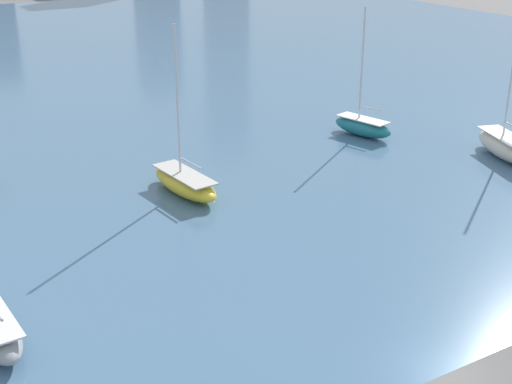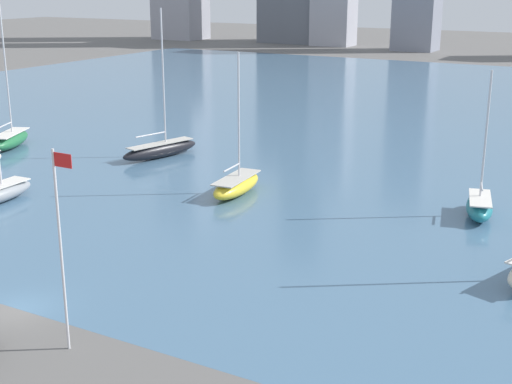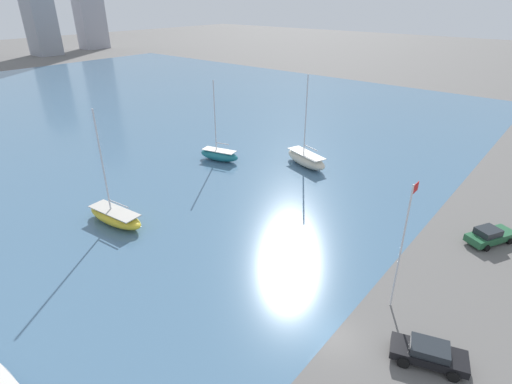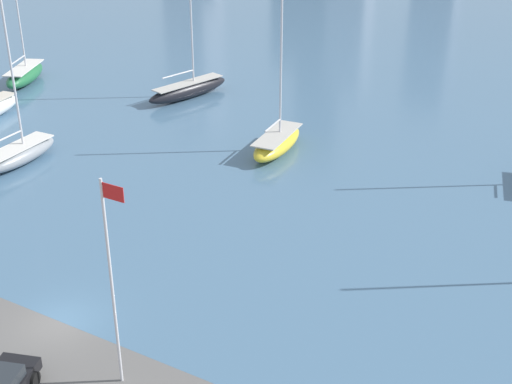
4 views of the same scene
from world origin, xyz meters
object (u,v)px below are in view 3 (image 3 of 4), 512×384
(flag_pole, at_px, (402,244))
(sailboat_cream, at_px, (306,159))
(sailboat_teal, at_px, (219,155))
(parked_sedan_black, at_px, (429,353))
(sailboat_yellow, at_px, (115,216))
(parked_pickup_green, at_px, (490,235))

(flag_pole, bearing_deg, sailboat_cream, 46.52)
(sailboat_teal, bearing_deg, flag_pole, -126.85)
(parked_sedan_black, bearing_deg, sailboat_yellow, 76.54)
(sailboat_teal, height_order, parked_pickup_green, sailboat_teal)
(flag_pole, xyz_separation_m, parked_sedan_black, (-3.84, -4.13, -5.02))
(sailboat_yellow, height_order, parked_sedan_black, sailboat_yellow)
(parked_sedan_black, bearing_deg, flag_pole, 28.45)
(sailboat_cream, distance_m, sailboat_teal, 12.91)
(flag_pole, distance_m, parked_pickup_green, 16.20)
(flag_pole, distance_m, sailboat_cream, 29.75)
(sailboat_teal, bearing_deg, parked_pickup_green, -102.06)
(sailboat_yellow, xyz_separation_m, parked_sedan_black, (2.92, -32.35, -0.08))
(sailboat_teal, bearing_deg, sailboat_cream, -73.52)
(sailboat_cream, bearing_deg, sailboat_teal, 139.36)
(flag_pole, height_order, sailboat_cream, sailboat_cream)
(sailboat_teal, relative_size, parked_sedan_black, 2.24)
(sailboat_teal, xyz_separation_m, parked_pickup_green, (1.24, -36.38, -0.12))
(sailboat_cream, height_order, parked_sedan_black, sailboat_cream)
(sailboat_cream, distance_m, parked_pickup_green, 25.81)
(sailboat_cream, relative_size, sailboat_teal, 1.09)
(sailboat_cream, relative_size, parked_sedan_black, 2.45)
(sailboat_cream, bearing_deg, sailboat_yellow, -175.52)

